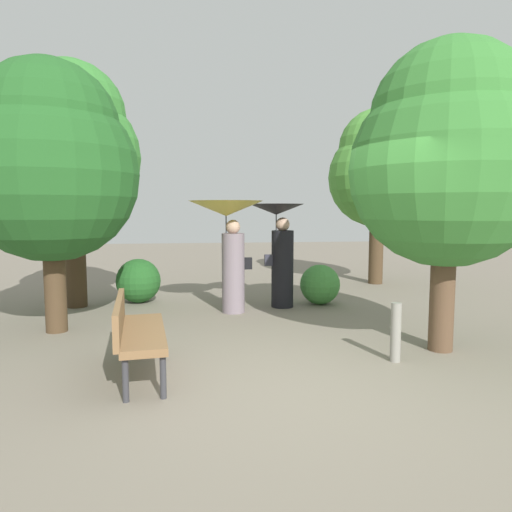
{
  "coord_description": "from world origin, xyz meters",
  "views": [
    {
      "loc": [
        -1.09,
        -4.45,
        1.77
      ],
      "look_at": [
        0.0,
        3.88,
        0.92
      ],
      "focal_mm": 32.4,
      "sensor_mm": 36.0,
      "label": 1
    }
  ],
  "objects_px": {
    "tree_near_right": "(448,154)",
    "tree_mid_right": "(378,169)",
    "person_left": "(229,230)",
    "tree_mid_left": "(50,160)",
    "park_bench": "(135,329)",
    "person_right": "(280,241)",
    "tree_near_left": "(71,145)",
    "path_marker_post": "(396,332)"
  },
  "relations": [
    {
      "from": "park_bench",
      "to": "tree_near_right",
      "type": "height_order",
      "value": "tree_near_right"
    },
    {
      "from": "tree_mid_right",
      "to": "person_right",
      "type": "bearing_deg",
      "value": -139.78
    },
    {
      "from": "tree_near_right",
      "to": "tree_mid_left",
      "type": "bearing_deg",
      "value": 162.89
    },
    {
      "from": "tree_mid_left",
      "to": "path_marker_post",
      "type": "xyz_separation_m",
      "value": [
        4.32,
        -1.91,
        -2.11
      ]
    },
    {
      "from": "tree_near_right",
      "to": "tree_mid_left",
      "type": "relative_size",
      "value": 0.98
    },
    {
      "from": "tree_near_right",
      "to": "tree_mid_right",
      "type": "bearing_deg",
      "value": 76.76
    },
    {
      "from": "park_bench",
      "to": "tree_near_left",
      "type": "relative_size",
      "value": 0.35
    },
    {
      "from": "tree_near_right",
      "to": "path_marker_post",
      "type": "xyz_separation_m",
      "value": [
        -0.76,
        -0.35,
        -2.09
      ]
    },
    {
      "from": "park_bench",
      "to": "tree_near_right",
      "type": "distance_m",
      "value": 4.19
    },
    {
      "from": "person_right",
      "to": "tree_near_left",
      "type": "height_order",
      "value": "tree_near_left"
    },
    {
      "from": "person_right",
      "to": "path_marker_post",
      "type": "relative_size",
      "value": 2.69
    },
    {
      "from": "person_right",
      "to": "tree_near_right",
      "type": "relative_size",
      "value": 0.49
    },
    {
      "from": "person_left",
      "to": "tree_mid_right",
      "type": "height_order",
      "value": "tree_mid_right"
    },
    {
      "from": "park_bench",
      "to": "tree_near_left",
      "type": "xyz_separation_m",
      "value": [
        -1.51,
        3.75,
        2.39
      ]
    },
    {
      "from": "tree_near_left",
      "to": "path_marker_post",
      "type": "distance_m",
      "value": 6.31
    },
    {
      "from": "tree_near_left",
      "to": "tree_mid_right",
      "type": "height_order",
      "value": "tree_near_left"
    },
    {
      "from": "tree_near_left",
      "to": "tree_near_right",
      "type": "relative_size",
      "value": 1.15
    },
    {
      "from": "tree_mid_left",
      "to": "tree_near_right",
      "type": "bearing_deg",
      "value": -17.11
    },
    {
      "from": "person_left",
      "to": "tree_mid_left",
      "type": "height_order",
      "value": "tree_mid_left"
    },
    {
      "from": "person_right",
      "to": "person_left",
      "type": "bearing_deg",
      "value": 106.5
    },
    {
      "from": "person_left",
      "to": "path_marker_post",
      "type": "height_order",
      "value": "person_left"
    },
    {
      "from": "tree_near_left",
      "to": "person_left",
      "type": "bearing_deg",
      "value": -16.76
    },
    {
      "from": "person_left",
      "to": "tree_mid_right",
      "type": "bearing_deg",
      "value": -56.83
    },
    {
      "from": "person_left",
      "to": "path_marker_post",
      "type": "distance_m",
      "value": 3.5
    },
    {
      "from": "person_left",
      "to": "tree_mid_right",
      "type": "relative_size",
      "value": 0.47
    },
    {
      "from": "person_left",
      "to": "tree_near_right",
      "type": "xyz_separation_m",
      "value": [
        2.49,
        -2.49,
        1.02
      ]
    },
    {
      "from": "tree_mid_left",
      "to": "park_bench",
      "type": "bearing_deg",
      "value": -55.49
    },
    {
      "from": "person_right",
      "to": "tree_near_left",
      "type": "xyz_separation_m",
      "value": [
        -3.66,
        0.49,
        1.7
      ]
    },
    {
      "from": "tree_near_right",
      "to": "tree_mid_right",
      "type": "xyz_separation_m",
      "value": [
        1.21,
        5.15,
        0.29
      ]
    },
    {
      "from": "park_bench",
      "to": "path_marker_post",
      "type": "height_order",
      "value": "park_bench"
    },
    {
      "from": "person_right",
      "to": "tree_mid_right",
      "type": "relative_size",
      "value": 0.45
    },
    {
      "from": "person_left",
      "to": "tree_near_right",
      "type": "bearing_deg",
      "value": -137.53
    },
    {
      "from": "tree_mid_left",
      "to": "tree_mid_right",
      "type": "height_order",
      "value": "tree_mid_right"
    },
    {
      "from": "park_bench",
      "to": "tree_near_right",
      "type": "xyz_separation_m",
      "value": [
        3.7,
        0.44,
        1.93
      ]
    },
    {
      "from": "person_left",
      "to": "person_right",
      "type": "relative_size",
      "value": 1.03
    },
    {
      "from": "tree_near_left",
      "to": "path_marker_post",
      "type": "relative_size",
      "value": 6.28
    },
    {
      "from": "person_right",
      "to": "tree_mid_right",
      "type": "height_order",
      "value": "tree_mid_right"
    },
    {
      "from": "tree_mid_right",
      "to": "tree_near_right",
      "type": "bearing_deg",
      "value": -103.24
    },
    {
      "from": "park_bench",
      "to": "tree_mid_right",
      "type": "bearing_deg",
      "value": -47.89
    },
    {
      "from": "tree_near_right",
      "to": "tree_mid_left",
      "type": "height_order",
      "value": "tree_mid_left"
    },
    {
      "from": "park_bench",
      "to": "person_right",
      "type": "bearing_deg",
      "value": -39.99
    },
    {
      "from": "person_left",
      "to": "tree_mid_left",
      "type": "bearing_deg",
      "value": 107.31
    }
  ]
}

